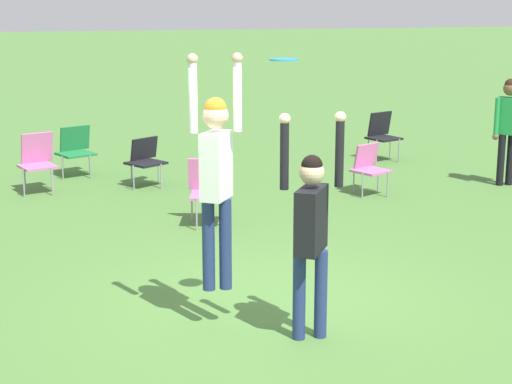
{
  "coord_description": "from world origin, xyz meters",
  "views": [
    {
      "loc": [
        -1.88,
        -8.03,
        3.19
      ],
      "look_at": [
        -0.17,
        -0.29,
        1.3
      ],
      "focal_mm": 60.0,
      "sensor_mm": 36.0,
      "label": 1
    }
  ],
  "objects_px": {
    "camping_chair_5": "(369,165)",
    "camping_chair_2": "(37,158)",
    "frisbee": "(284,59)",
    "camping_chair_3": "(75,148)",
    "person_jumping": "(216,166)",
    "camping_chair_1": "(208,187)",
    "camping_chair_4": "(145,158)",
    "person_defending": "(311,221)",
    "person_spectator_near": "(508,122)",
    "camping_chair_0": "(382,132)"
  },
  "relations": [
    {
      "from": "camping_chair_5",
      "to": "camping_chair_0",
      "type": "bearing_deg",
      "value": -142.95
    },
    {
      "from": "camping_chair_1",
      "to": "camping_chair_2",
      "type": "bearing_deg",
      "value": -32.51
    },
    {
      "from": "camping_chair_2",
      "to": "person_spectator_near",
      "type": "distance_m",
      "value": 7.67
    },
    {
      "from": "frisbee",
      "to": "camping_chair_1",
      "type": "height_order",
      "value": "frisbee"
    },
    {
      "from": "camping_chair_1",
      "to": "camping_chair_5",
      "type": "bearing_deg",
      "value": -142.59
    },
    {
      "from": "person_jumping",
      "to": "person_defending",
      "type": "relative_size",
      "value": 1.06
    },
    {
      "from": "person_defending",
      "to": "camping_chair_2",
      "type": "bearing_deg",
      "value": -126.95
    },
    {
      "from": "camping_chair_0",
      "to": "camping_chair_4",
      "type": "xyz_separation_m",
      "value": [
        -4.61,
        -1.23,
        -0.06
      ]
    },
    {
      "from": "frisbee",
      "to": "camping_chair_4",
      "type": "relative_size",
      "value": 0.34
    },
    {
      "from": "camping_chair_2",
      "to": "camping_chair_4",
      "type": "xyz_separation_m",
      "value": [
        1.73,
        0.1,
        -0.08
      ]
    },
    {
      "from": "person_jumping",
      "to": "camping_chair_0",
      "type": "bearing_deg",
      "value": 0.52
    },
    {
      "from": "person_defending",
      "to": "camping_chair_0",
      "type": "distance_m",
      "value": 8.82
    },
    {
      "from": "frisbee",
      "to": "person_spectator_near",
      "type": "bearing_deg",
      "value": 45.11
    },
    {
      "from": "person_defending",
      "to": "camping_chair_2",
      "type": "height_order",
      "value": "person_defending"
    },
    {
      "from": "person_jumping",
      "to": "person_spectator_near",
      "type": "relative_size",
      "value": 1.27
    },
    {
      "from": "person_defending",
      "to": "camping_chair_1",
      "type": "relative_size",
      "value": 2.36
    },
    {
      "from": "camping_chair_5",
      "to": "frisbee",
      "type": "bearing_deg",
      "value": 33.66
    },
    {
      "from": "person_jumping",
      "to": "person_spectator_near",
      "type": "distance_m",
      "value": 7.61
    },
    {
      "from": "camping_chair_5",
      "to": "person_spectator_near",
      "type": "xyz_separation_m",
      "value": [
        2.42,
        0.09,
        0.6
      ]
    },
    {
      "from": "person_jumping",
      "to": "camping_chair_0",
      "type": "distance_m",
      "value": 8.8
    },
    {
      "from": "frisbee",
      "to": "camping_chair_5",
      "type": "xyz_separation_m",
      "value": [
        2.7,
        5.05,
        -2.11
      ]
    },
    {
      "from": "frisbee",
      "to": "camping_chair_3",
      "type": "height_order",
      "value": "frisbee"
    },
    {
      "from": "frisbee",
      "to": "camping_chair_0",
      "type": "xyz_separation_m",
      "value": [
        3.89,
        7.64,
        -2.04
      ]
    },
    {
      "from": "camping_chair_2",
      "to": "person_spectator_near",
      "type": "height_order",
      "value": "person_spectator_near"
    },
    {
      "from": "camping_chair_5",
      "to": "person_jumping",
      "type": "bearing_deg",
      "value": 27.78
    },
    {
      "from": "frisbee",
      "to": "camping_chair_4",
      "type": "xyz_separation_m",
      "value": [
        -0.72,
        6.41,
        -2.11
      ]
    },
    {
      "from": "camping_chair_5",
      "to": "camping_chair_2",
      "type": "bearing_deg",
      "value": -42.06
    },
    {
      "from": "person_defending",
      "to": "frisbee",
      "type": "height_order",
      "value": "frisbee"
    },
    {
      "from": "frisbee",
      "to": "camping_chair_0",
      "type": "height_order",
      "value": "frisbee"
    },
    {
      "from": "camping_chair_2",
      "to": "camping_chair_5",
      "type": "distance_m",
      "value": 5.3
    },
    {
      "from": "frisbee",
      "to": "camping_chair_3",
      "type": "bearing_deg",
      "value": 103.78
    },
    {
      "from": "person_defending",
      "to": "camping_chair_5",
      "type": "bearing_deg",
      "value": -173.57
    },
    {
      "from": "person_jumping",
      "to": "camping_chair_5",
      "type": "bearing_deg",
      "value": -2.5
    },
    {
      "from": "camping_chair_3",
      "to": "camping_chair_4",
      "type": "relative_size",
      "value": 1.06
    },
    {
      "from": "person_jumping",
      "to": "camping_chair_2",
      "type": "height_order",
      "value": "person_jumping"
    },
    {
      "from": "camping_chair_1",
      "to": "camping_chair_4",
      "type": "bearing_deg",
      "value": -62.26
    },
    {
      "from": "camping_chair_0",
      "to": "camping_chair_3",
      "type": "height_order",
      "value": "camping_chair_0"
    },
    {
      "from": "frisbee",
      "to": "camping_chair_3",
      "type": "xyz_separation_m",
      "value": [
        -1.83,
        7.48,
        -2.08
      ]
    },
    {
      "from": "camping_chair_2",
      "to": "camping_chair_4",
      "type": "height_order",
      "value": "camping_chair_2"
    },
    {
      "from": "camping_chair_0",
      "to": "camping_chair_5",
      "type": "relative_size",
      "value": 1.14
    },
    {
      "from": "person_jumping",
      "to": "person_spectator_near",
      "type": "xyz_separation_m",
      "value": [
        5.72,
        4.99,
        -0.52
      ]
    },
    {
      "from": "person_jumping",
      "to": "camping_chair_1",
      "type": "relative_size",
      "value": 2.5
    },
    {
      "from": "camping_chair_4",
      "to": "person_spectator_near",
      "type": "xyz_separation_m",
      "value": [
        5.84,
        -1.27,
        0.6
      ]
    },
    {
      "from": "person_defending",
      "to": "frisbee",
      "type": "xyz_separation_m",
      "value": [
        -0.18,
        0.33,
        1.44
      ]
    },
    {
      "from": "person_jumping",
      "to": "camping_chair_5",
      "type": "xyz_separation_m",
      "value": [
        3.3,
        4.9,
        -1.12
      ]
    },
    {
      "from": "camping_chair_2",
      "to": "camping_chair_4",
      "type": "distance_m",
      "value": 1.73
    },
    {
      "from": "person_defending",
      "to": "camping_chair_4",
      "type": "height_order",
      "value": "person_defending"
    },
    {
      "from": "camping_chair_1",
      "to": "camping_chair_3",
      "type": "bearing_deg",
      "value": -50.5
    },
    {
      "from": "camping_chair_1",
      "to": "camping_chair_5",
      "type": "height_order",
      "value": "camping_chair_1"
    },
    {
      "from": "person_defending",
      "to": "camping_chair_4",
      "type": "xyz_separation_m",
      "value": [
        -0.9,
        6.74,
        -0.67
      ]
    }
  ]
}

